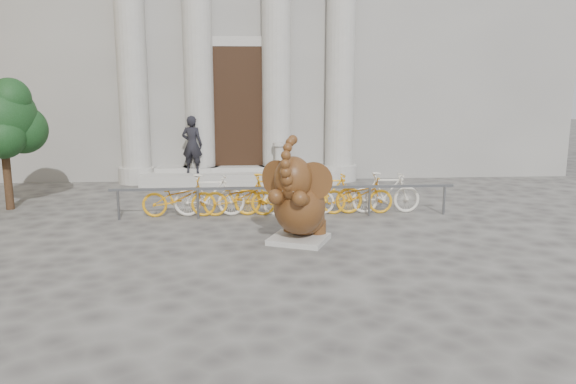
{
  "coord_description": "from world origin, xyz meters",
  "views": [
    {
      "loc": [
        0.24,
        -7.96,
        3.06
      ],
      "look_at": [
        0.99,
        2.18,
        1.1
      ],
      "focal_mm": 35.0,
      "sensor_mm": 36.0,
      "label": 1
    }
  ],
  "objects": [
    {
      "name": "classical_building",
      "position": [
        0.0,
        14.93,
        5.98
      ],
      "size": [
        22.0,
        10.7,
        12.0
      ],
      "color": "gray",
      "rests_on": "ground"
    },
    {
      "name": "tree",
      "position": [
        -5.6,
        6.1,
        2.24
      ],
      "size": [
        1.85,
        1.69,
        3.21
      ],
      "color": "#332114",
      "rests_on": "ground"
    },
    {
      "name": "ground",
      "position": [
        0.0,
        0.0,
        0.0
      ],
      "size": [
        80.0,
        80.0,
        0.0
      ],
      "primitive_type": "plane",
      "color": "#474442",
      "rests_on": "ground"
    },
    {
      "name": "bike_rack",
      "position": [
        1.09,
        5.02,
        0.5
      ],
      "size": [
        8.0,
        0.53,
        1.0
      ],
      "color": "slate",
      "rests_on": "ground"
    },
    {
      "name": "elephant_statue",
      "position": [
        1.23,
        2.64,
        0.77
      ],
      "size": [
        1.44,
        1.69,
        2.13
      ],
      "rotation": [
        0.0,
        0.0,
        -0.41
      ],
      "color": "#A8A59E",
      "rests_on": "ground"
    },
    {
      "name": "entrance_steps",
      "position": [
        0.0,
        9.4,
        0.18
      ],
      "size": [
        6.0,
        1.2,
        0.36
      ],
      "primitive_type": "cube",
      "color": "#A8A59E",
      "rests_on": "ground"
    },
    {
      "name": "balustrade_post",
      "position": [
        1.23,
        9.1,
        0.79
      ],
      "size": [
        0.38,
        0.38,
        0.93
      ],
      "color": "#A8A59E",
      "rests_on": "entrance_steps"
    },
    {
      "name": "pedestrian",
      "position": [
        -1.42,
        9.32,
        1.24
      ],
      "size": [
        0.73,
        0.57,
        1.76
      ],
      "primitive_type": "imported",
      "rotation": [
        0.0,
        0.0,
        2.9
      ],
      "color": "black",
      "rests_on": "entrance_steps"
    }
  ]
}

